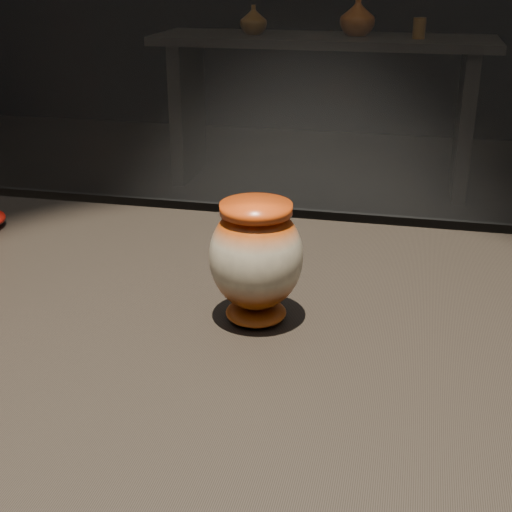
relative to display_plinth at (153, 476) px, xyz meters
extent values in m
cube|color=black|center=(0.00, 0.00, 0.24)|extent=(2.00, 0.80, 0.05)
ellipsoid|color=#7E350B|center=(0.15, 0.01, 0.28)|extent=(0.08, 0.08, 0.02)
ellipsoid|color=beige|center=(0.15, 0.01, 0.36)|extent=(0.12, 0.12, 0.14)
cylinder|color=#D65214|center=(0.15, 0.01, 0.42)|extent=(0.09, 0.09, 0.01)
cube|color=black|center=(-0.24, 3.55, 0.24)|extent=(2.00, 0.60, 0.05)
cube|color=black|center=(-1.09, 3.55, -0.21)|extent=(0.08, 0.50, 0.85)
cube|color=black|center=(0.61, 3.55, -0.21)|extent=(0.08, 0.50, 0.85)
imported|color=#915515|center=(-0.65, 3.52, 0.35)|extent=(0.18, 0.18, 0.17)
imported|color=#7E350B|center=(-0.05, 3.58, 0.38)|extent=(0.24, 0.24, 0.21)
cylinder|color=#915515|center=(0.31, 3.50, 0.33)|extent=(0.07, 0.07, 0.11)
camera|label=1|loc=(0.33, -0.78, 0.70)|focal=50.00mm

